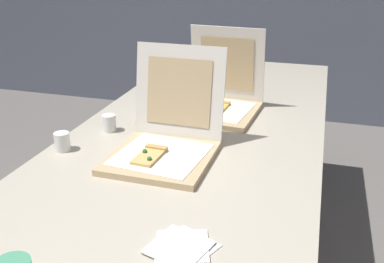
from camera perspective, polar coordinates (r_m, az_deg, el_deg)
The scene contains 7 objects.
table at distance 1.79m, azimuth 1.04°, elevation -0.84°, with size 0.96×2.41×0.75m.
pizza_box_front at distance 1.52m, azimuth -3.54°, elevation -1.37°, with size 0.34×0.40×0.35m.
pizza_box_middle at distance 1.94m, azimuth 3.49°, elevation 4.01°, with size 0.36×0.36×0.36m.
cup_white_near_left at distance 1.63m, azimuth -16.44°, elevation -1.26°, with size 0.06×0.06×0.07m, color white.
cup_white_near_center at distance 1.76m, azimuth -10.69°, elevation 1.08°, with size 0.06×0.06×0.07m, color white.
cup_white_mid at distance 1.95m, azimuth -6.03°, elevation 3.40°, with size 0.06×0.06×0.07m, color white.
napkin_pile at distance 1.10m, azimuth -1.31°, elevation -14.67°, with size 0.18×0.18×0.01m.
Camera 1 is at (0.44, -0.92, 1.42)m, focal length 41.22 mm.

